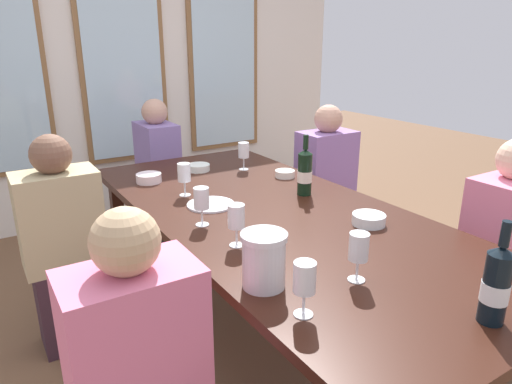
{
  "coord_description": "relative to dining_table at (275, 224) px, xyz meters",
  "views": [
    {
      "loc": [
        -1.17,
        -1.69,
        1.53
      ],
      "look_at": [
        0.0,
        0.17,
        0.79
      ],
      "focal_mm": 32.28,
      "sensor_mm": 36.0,
      "label": 1
    }
  ],
  "objects": [
    {
      "name": "wine_glass_5",
      "position": [
        -0.35,
        -0.23,
        0.18
      ],
      "size": [
        0.07,
        0.07,
        0.17
      ],
      "color": "white",
      "rests_on": "dining_table"
    },
    {
      "name": "ground_plane",
      "position": [
        0.0,
        0.0,
        -0.68
      ],
      "size": [
        12.0,
        12.0,
        0.0
      ],
      "primitive_type": "plane",
      "color": "brown"
    },
    {
      "name": "wine_glass_4",
      "position": [
        -0.37,
        0.04,
        0.18
      ],
      "size": [
        0.07,
        0.07,
        0.17
      ],
      "color": "white",
      "rests_on": "dining_table"
    },
    {
      "name": "wine_bottle_1",
      "position": [
        0.02,
        -1.07,
        0.18
      ],
      "size": [
        0.08,
        0.08,
        0.32
      ],
      "color": "black",
      "rests_on": "dining_table"
    },
    {
      "name": "seated_person_3",
      "position": [
        0.87,
        0.65,
        -0.15
      ],
      "size": [
        0.38,
        0.24,
        1.11
      ],
      "color": "#212E41",
      "rests_on": "ground"
    },
    {
      "name": "white_plate_0",
      "position": [
        -0.22,
        0.24,
        0.07
      ],
      "size": [
        0.23,
        0.23,
        0.01
      ],
      "primitive_type": "cylinder",
      "color": "white",
      "rests_on": "dining_table"
    },
    {
      "name": "wine_glass_0",
      "position": [
        -0.42,
        -0.76,
        0.18
      ],
      "size": [
        0.07,
        0.07,
        0.17
      ],
      "color": "white",
      "rests_on": "dining_table"
    },
    {
      "name": "tasting_bowl_2",
      "position": [
        0.38,
        0.45,
        0.08
      ],
      "size": [
        0.12,
        0.12,
        0.04
      ],
      "primitive_type": "cylinder",
      "color": "white",
      "rests_on": "dining_table"
    },
    {
      "name": "tasting_bowl_3",
      "position": [
        -0.35,
        0.78,
        0.09
      ],
      "size": [
        0.14,
        0.14,
        0.05
      ],
      "primitive_type": "cylinder",
      "color": "white",
      "rests_on": "dining_table"
    },
    {
      "name": "seated_person_2",
      "position": [
        -0.87,
        0.58,
        -0.15
      ],
      "size": [
        0.38,
        0.24,
        1.11
      ],
      "color": "#39232C",
      "rests_on": "ground"
    },
    {
      "name": "seated_person_1",
      "position": [
        0.87,
        -0.63,
        -0.15
      ],
      "size": [
        0.38,
        0.24,
        1.11
      ],
      "color": "#2E2C2C",
      "rests_on": "ground"
    },
    {
      "name": "wine_glass_1",
      "position": [
        -0.14,
        -0.69,
        0.18
      ],
      "size": [
        0.07,
        0.07,
        0.17
      ],
      "color": "white",
      "rests_on": "dining_table"
    },
    {
      "name": "seated_person_4",
      "position": [
        0.0,
        1.58,
        -0.15
      ],
      "size": [
        0.24,
        0.38,
        1.11
      ],
      "color": "#2A2E30",
      "rests_on": "ground"
    },
    {
      "name": "wine_glass_3",
      "position": [
        -0.27,
        0.45,
        0.18
      ],
      "size": [
        0.07,
        0.07,
        0.17
      ],
      "color": "white",
      "rests_on": "dining_table"
    },
    {
      "name": "tasting_bowl_0",
      "position": [
        0.0,
        0.85,
        0.08
      ],
      "size": [
        0.14,
        0.14,
        0.04
      ],
      "primitive_type": "cylinder",
      "color": "white",
      "rests_on": "dining_table"
    },
    {
      "name": "dining_table",
      "position": [
        0.0,
        0.0,
        0.0
      ],
      "size": [
        1.1,
        2.45,
        0.74
      ],
      "color": "#32170E",
      "rests_on": "ground"
    },
    {
      "name": "wine_glass_2",
      "position": [
        0.25,
        0.72,
        0.18
      ],
      "size": [
        0.07,
        0.07,
        0.17
      ],
      "color": "white",
      "rests_on": "dining_table"
    },
    {
      "name": "tasting_bowl_1",
      "position": [
        0.26,
        -0.35,
        0.09
      ],
      "size": [
        0.15,
        0.15,
        0.05
      ],
      "primitive_type": "cylinder",
      "color": "white",
      "rests_on": "dining_table"
    },
    {
      "name": "metal_pitcher",
      "position": [
        -0.43,
        -0.55,
        0.16
      ],
      "size": [
        0.16,
        0.16,
        0.19
      ],
      "color": "silver",
      "rests_on": "dining_table"
    },
    {
      "name": "wine_bottle_0",
      "position": [
        0.28,
        0.13,
        0.18
      ],
      "size": [
        0.08,
        0.08,
        0.32
      ],
      "color": "black",
      "rests_on": "dining_table"
    },
    {
      "name": "back_wall_with_windows",
      "position": [
        0.0,
        2.29,
        0.77
      ],
      "size": [
        4.3,
        0.1,
        2.9
      ],
      "color": "silver",
      "rests_on": "ground"
    }
  ]
}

